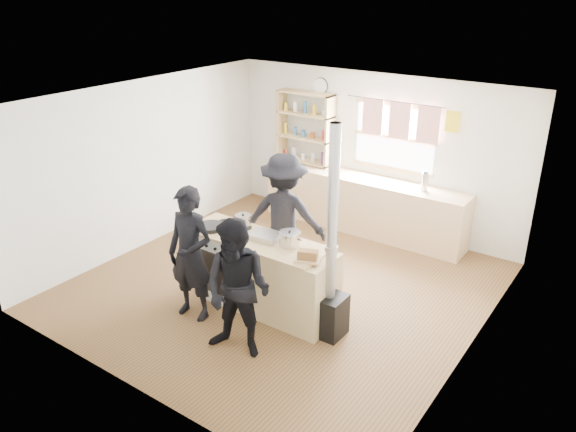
# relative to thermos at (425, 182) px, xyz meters

# --- Properties ---
(ground) EXTENTS (5.00, 5.00, 0.01)m
(ground) POSITION_rel_thermos_xyz_m (-1.00, -2.22, -1.05)
(ground) COLOR brown
(ground) RESTS_ON ground
(back_counter) EXTENTS (3.40, 0.55, 0.90)m
(back_counter) POSITION_rel_thermos_xyz_m (-1.00, 0.00, -0.59)
(back_counter) COLOR #D7B281
(back_counter) RESTS_ON ground
(shelving_unit) EXTENTS (1.00, 0.28, 1.20)m
(shelving_unit) POSITION_rel_thermos_xyz_m (-2.20, 0.12, 0.47)
(shelving_unit) COLOR tan
(shelving_unit) RESTS_ON back_counter
(thermos) EXTENTS (0.10, 0.10, 0.29)m
(thermos) POSITION_rel_thermos_xyz_m (0.00, 0.00, 0.00)
(thermos) COLOR silver
(thermos) RESTS_ON back_counter
(cooking_island) EXTENTS (1.97, 0.64, 0.93)m
(cooking_island) POSITION_rel_thermos_xyz_m (-0.86, -2.77, -0.58)
(cooking_island) COLOR white
(cooking_island) RESTS_ON ground
(skillet_greens) EXTENTS (0.37, 0.37, 0.05)m
(skillet_greens) POSITION_rel_thermos_xyz_m (-1.63, -2.88, -0.08)
(skillet_greens) COLOR black
(skillet_greens) RESTS_ON cooking_island
(roast_tray) EXTENTS (0.38, 0.31, 0.07)m
(roast_tray) POSITION_rel_thermos_xyz_m (-0.89, -2.72, -0.07)
(roast_tray) COLOR silver
(roast_tray) RESTS_ON cooking_island
(stockpot_stove) EXTENTS (0.21, 0.21, 0.17)m
(stockpot_stove) POSITION_rel_thermos_xyz_m (-1.35, -2.58, -0.04)
(stockpot_stove) COLOR #B3B3B5
(stockpot_stove) RESTS_ON cooking_island
(stockpot_counter) EXTENTS (0.26, 0.26, 0.19)m
(stockpot_counter) POSITION_rel_thermos_xyz_m (-0.55, -2.70, -0.03)
(stockpot_counter) COLOR #B9B9BC
(stockpot_counter) RESTS_ON cooking_island
(bread_board) EXTENTS (0.33, 0.29, 0.12)m
(bread_board) POSITION_rel_thermos_xyz_m (-0.17, -2.89, -0.06)
(bread_board) COLOR tan
(bread_board) RESTS_ON cooking_island
(flue_heater) EXTENTS (0.35, 0.35, 2.50)m
(flue_heater) POSITION_rel_thermos_xyz_m (0.07, -2.79, -0.39)
(flue_heater) COLOR black
(flue_heater) RESTS_ON ground
(person_near_left) EXTENTS (0.64, 0.46, 1.66)m
(person_near_left) POSITION_rel_thermos_xyz_m (-1.49, -3.39, -0.22)
(person_near_left) COLOR black
(person_near_left) RESTS_ON ground
(person_near_right) EXTENTS (0.87, 0.73, 1.58)m
(person_near_right) POSITION_rel_thermos_xyz_m (-0.56, -3.64, -0.25)
(person_near_right) COLOR black
(person_near_right) RESTS_ON ground
(person_far) EXTENTS (1.27, 0.99, 1.73)m
(person_far) POSITION_rel_thermos_xyz_m (-1.20, -1.89, -0.18)
(person_far) COLOR black
(person_far) RESTS_ON ground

